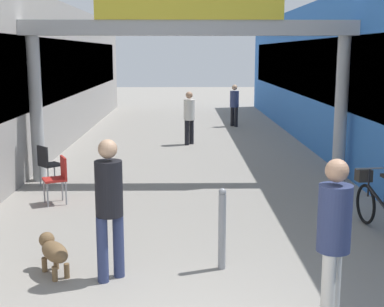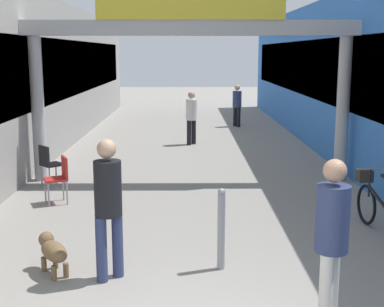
{
  "view_description": "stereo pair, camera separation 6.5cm",
  "coord_description": "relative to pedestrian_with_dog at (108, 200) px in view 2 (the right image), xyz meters",
  "views": [
    {
      "loc": [
        -0.13,
        -4.06,
        2.82
      ],
      "look_at": [
        0.0,
        3.94,
        1.3
      ],
      "focal_mm": 50.0,
      "sensor_mm": 36.0,
      "label": 1
    },
    {
      "loc": [
        -0.07,
        -4.06,
        2.82
      ],
      "look_at": [
        0.0,
        3.94,
        1.3
      ],
      "focal_mm": 50.0,
      "sensor_mm": 36.0,
      "label": 2
    }
  ],
  "objects": [
    {
      "name": "storefront_left",
      "position": [
        -4.05,
        8.71,
        1.09
      ],
      "size": [
        3.0,
        26.0,
        4.24
      ],
      "color": "#9E9993",
      "rests_on": "ground_plane"
    },
    {
      "name": "storefront_right",
      "position": [
        6.14,
        8.71,
        1.09
      ],
      "size": [
        3.0,
        26.0,
        4.24
      ],
      "color": "blue",
      "rests_on": "ground_plane"
    },
    {
      "name": "arcade_sign_gateway",
      "position": [
        1.05,
        5.31,
        1.88
      ],
      "size": [
        7.4,
        0.47,
        4.13
      ],
      "color": "#B2B2B2",
      "rests_on": "ground_plane"
    },
    {
      "name": "pedestrian_with_dog",
      "position": [
        0.0,
        0.0,
        0.0
      ],
      "size": [
        0.48,
        0.48,
        1.79
      ],
      "color": "navy",
      "rests_on": "ground_plane"
    },
    {
      "name": "pedestrian_companion",
      "position": [
        2.43,
        -1.22,
        -0.0
      ],
      "size": [
        0.46,
        0.46,
        1.79
      ],
      "color": "silver",
      "rests_on": "ground_plane"
    },
    {
      "name": "pedestrian_carrying_crate",
      "position": [
        1.09,
        9.99,
        -0.1
      ],
      "size": [
        0.48,
        0.48,
        1.64
      ],
      "color": "black",
      "rests_on": "ground_plane"
    },
    {
      "name": "pedestrian_elderly_walking",
      "position": [
        2.87,
        14.06,
        -0.12
      ],
      "size": [
        0.47,
        0.47,
        1.6
      ],
      "color": "black",
      "rests_on": "ground_plane"
    },
    {
      "name": "dog_on_leash",
      "position": [
        -0.77,
        0.19,
        -0.72
      ],
      "size": [
        0.57,
        0.68,
        0.5
      ],
      "color": "brown",
      "rests_on": "ground_plane"
    },
    {
      "name": "bicycle_black_third",
      "position": [
        3.99,
        1.77,
        -0.6
      ],
      "size": [
        0.46,
        1.69,
        0.98
      ],
      "color": "black",
      "rests_on": "ground_plane"
    },
    {
      "name": "bollard_post_metal",
      "position": [
        1.42,
        0.31,
        -0.47
      ],
      "size": [
        0.1,
        0.1,
        1.1
      ],
      "color": "gray",
      "rests_on": "ground_plane"
    },
    {
      "name": "cafe_chair_red_nearer",
      "position": [
        -1.44,
        3.47,
        -0.49
      ],
      "size": [
        0.53,
        0.53,
        0.89
      ],
      "color": "gray",
      "rests_on": "ground_plane"
    },
    {
      "name": "cafe_chair_black_farther",
      "position": [
        -1.96,
        4.72,
        -0.49
      ],
      "size": [
        0.57,
        0.57,
        0.89
      ],
      "color": "gray",
      "rests_on": "ground_plane"
    }
  ]
}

